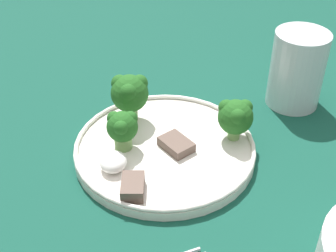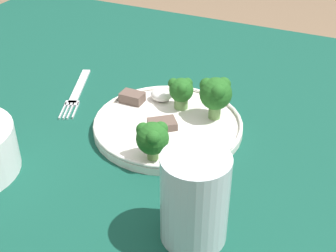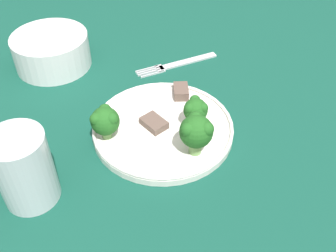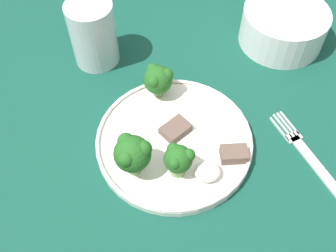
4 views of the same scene
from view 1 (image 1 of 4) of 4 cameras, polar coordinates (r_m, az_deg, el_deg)
name	(u,v)px [view 1 (image 1 of 4)]	position (r m, az deg, el deg)	size (l,w,h in m)	color
table	(176,209)	(0.67, 0.93, -10.03)	(1.32, 1.04, 0.74)	#114738
dinner_plate	(165,148)	(0.62, -0.40, -2.76)	(0.24, 0.24, 0.02)	white
drinking_glass	(296,73)	(0.72, 15.38, 6.23)	(0.08, 0.08, 0.12)	silver
broccoli_floret_near_rim_left	(122,127)	(0.60, -5.59, -0.15)	(0.04, 0.04, 0.05)	#709E56
broccoli_floret_center_left	(130,93)	(0.64, -4.70, 4.04)	(0.05, 0.05, 0.07)	#709E56
broccoli_floret_back_left	(236,116)	(0.61, 8.24, 1.19)	(0.05, 0.05, 0.06)	#709E56
meat_slice_front_slice	(174,144)	(0.61, 0.72, -2.26)	(0.05, 0.05, 0.01)	brown
meat_slice_middle_slice	(133,187)	(0.55, -4.32, -7.43)	(0.04, 0.03, 0.02)	brown
sauce_dollop	(113,162)	(0.58, -6.69, -4.36)	(0.04, 0.03, 0.02)	white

